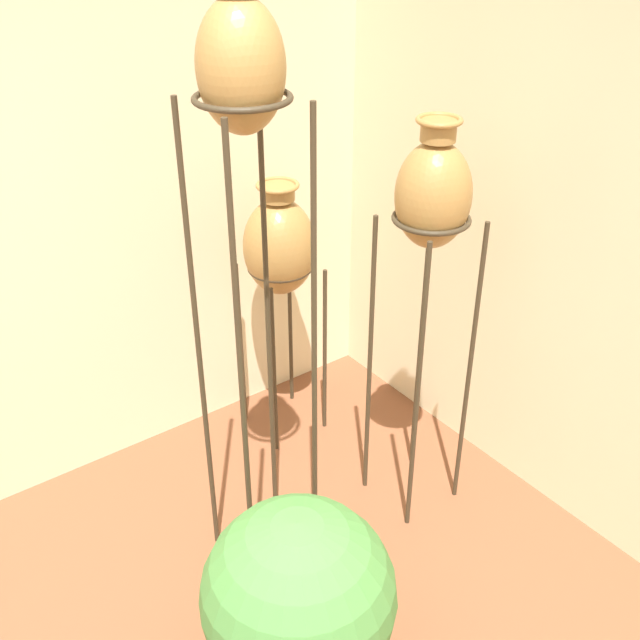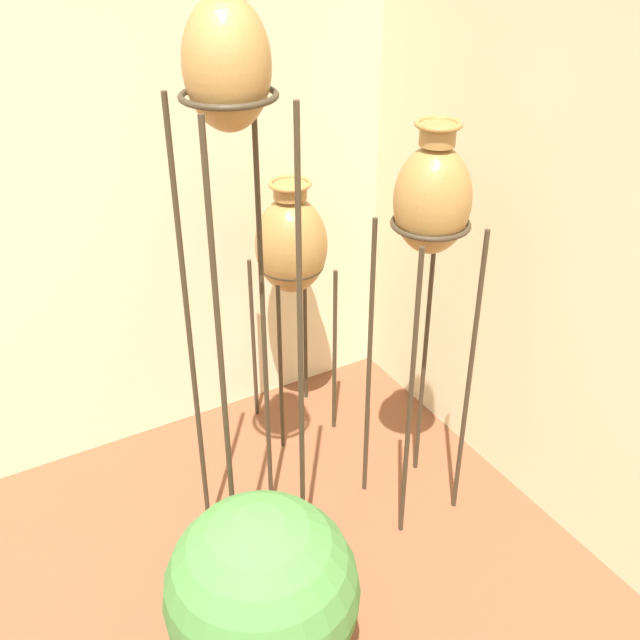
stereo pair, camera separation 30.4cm
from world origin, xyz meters
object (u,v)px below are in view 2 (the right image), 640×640
object	(u,v)px
vase_stand_medium	(432,210)
potted_plant	(263,598)
vase_stand_tall	(229,93)
vase_stand_short	(291,247)

from	to	relation	value
vase_stand_medium	potted_plant	world-z (taller)	vase_stand_medium
vase_stand_tall	vase_stand_medium	distance (m)	0.87
vase_stand_medium	potted_plant	size ratio (longest dim) A/B	2.21
vase_stand_short	potted_plant	xyz separation A→B (m)	(-0.78, -1.24, -0.56)
vase_stand_medium	potted_plant	xyz separation A→B (m)	(-0.96, -0.49, -0.97)
vase_stand_short	vase_stand_tall	bearing A→B (deg)	-129.67
vase_stand_medium	vase_stand_short	xyz separation A→B (m)	(-0.18, 0.75, -0.41)
vase_stand_tall	vase_stand_medium	world-z (taller)	vase_stand_tall
vase_stand_tall	vase_stand_short	xyz separation A→B (m)	(0.53, 0.64, -0.89)
vase_stand_medium	potted_plant	distance (m)	1.45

